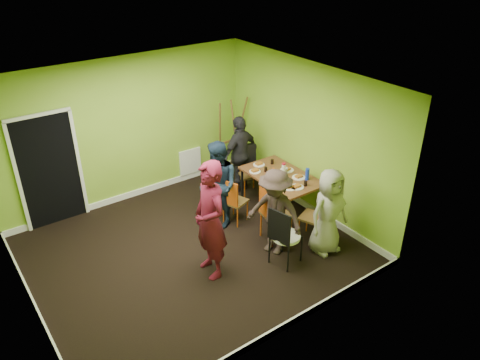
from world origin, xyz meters
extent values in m
plane|color=black|center=(0.00, 0.00, 0.00)|extent=(5.00, 5.00, 0.00)
cube|color=#7FAA2B|center=(0.00, 2.25, 1.40)|extent=(5.00, 0.04, 2.80)
cube|color=#7FAA2B|center=(0.00, -2.25, 1.40)|extent=(5.00, 0.04, 2.80)
cube|color=#7FAA2B|center=(-2.50, 0.00, 1.40)|extent=(0.04, 4.50, 2.80)
cube|color=#7FAA2B|center=(2.50, 0.00, 1.40)|extent=(0.04, 4.50, 2.80)
cube|color=white|center=(0.00, 0.00, 2.80)|extent=(5.00, 4.50, 0.04)
cube|color=black|center=(-1.50, 2.22, 1.02)|extent=(1.00, 0.05, 2.04)
cube|color=white|center=(1.30, 2.22, 0.40)|extent=(0.50, 0.04, 0.55)
cylinder|color=black|center=(1.63, -0.57, 0.35)|extent=(0.04, 0.04, 0.71)
cylinder|color=black|center=(2.41, -0.57, 0.35)|extent=(0.04, 0.04, 0.71)
cylinder|color=black|center=(1.63, 0.81, 0.35)|extent=(0.04, 0.04, 0.71)
cylinder|color=black|center=(2.41, 0.81, 0.35)|extent=(0.04, 0.04, 0.71)
cube|color=brown|center=(2.02, 0.12, 0.73)|extent=(0.90, 1.50, 0.04)
cylinder|color=#DB5A14|center=(0.92, 0.41, 0.21)|extent=(0.02, 0.02, 0.41)
cylinder|color=#DB5A14|center=(1.03, 0.11, 0.21)|extent=(0.02, 0.02, 0.41)
cylinder|color=#DB5A14|center=(1.22, 0.51, 0.21)|extent=(0.02, 0.02, 0.41)
cylinder|color=#DB5A14|center=(1.32, 0.22, 0.21)|extent=(0.02, 0.02, 0.41)
cube|color=brown|center=(1.12, 0.31, 0.41)|extent=(0.47, 0.47, 0.04)
cube|color=#DB5A14|center=(0.96, 0.25, 0.66)|extent=(0.14, 0.34, 0.46)
cylinder|color=#DB5A14|center=(1.20, -0.34, 0.24)|extent=(0.03, 0.03, 0.49)
cylinder|color=#DB5A14|center=(1.15, -0.70, 0.24)|extent=(0.03, 0.03, 0.49)
cylinder|color=#DB5A14|center=(1.57, -0.39, 0.24)|extent=(0.03, 0.03, 0.49)
cylinder|color=#DB5A14|center=(1.52, -0.75, 0.24)|extent=(0.03, 0.03, 0.49)
cube|color=brown|center=(1.36, -0.55, 0.49)|extent=(0.49, 0.49, 0.04)
cube|color=#DB5A14|center=(1.16, -0.52, 0.78)|extent=(0.09, 0.41, 0.54)
cylinder|color=#DB5A14|center=(2.14, 1.10, 0.21)|extent=(0.02, 0.02, 0.43)
cylinder|color=#DB5A14|center=(1.83, 1.18, 0.21)|extent=(0.02, 0.02, 0.43)
cylinder|color=#DB5A14|center=(2.05, 0.79, 0.21)|extent=(0.02, 0.02, 0.43)
cylinder|color=#DB5A14|center=(1.74, 0.87, 0.21)|extent=(0.02, 0.02, 0.43)
cube|color=brown|center=(1.94, 0.99, 0.43)|extent=(0.47, 0.47, 0.04)
cube|color=#DB5A14|center=(1.99, 1.16, 0.68)|extent=(0.36, 0.12, 0.48)
cylinder|color=#DB5A14|center=(1.77, -1.13, 0.22)|extent=(0.03, 0.03, 0.44)
cylinder|color=#DB5A14|center=(2.07, -1.01, 0.22)|extent=(0.03, 0.03, 0.44)
cylinder|color=#DB5A14|center=(1.64, -0.83, 0.22)|extent=(0.03, 0.03, 0.44)
cylinder|color=#DB5A14|center=(1.95, -0.70, 0.22)|extent=(0.03, 0.03, 0.44)
cube|color=brown|center=(1.86, -0.92, 0.44)|extent=(0.51, 0.51, 0.04)
cube|color=#DB5A14|center=(1.93, -1.09, 0.70)|extent=(0.35, 0.17, 0.49)
cylinder|color=black|center=(0.85, -1.00, 0.24)|extent=(0.03, 0.03, 0.48)
cylinder|color=black|center=(0.94, -1.35, 0.24)|extent=(0.03, 0.03, 0.48)
cylinder|color=black|center=(1.21, -0.91, 0.24)|extent=(0.03, 0.03, 0.48)
cylinder|color=black|center=(1.29, -1.27, 0.24)|extent=(0.03, 0.03, 0.48)
cylinder|color=white|center=(1.07, -1.13, 0.49)|extent=(0.45, 0.45, 0.05)
cube|color=black|center=(0.88, -1.18, 0.77)|extent=(0.13, 0.40, 0.54)
cylinder|color=brown|center=(1.84, 1.87, 0.87)|extent=(0.25, 0.41, 1.76)
cylinder|color=brown|center=(2.30, 1.87, 0.87)|extent=(0.25, 0.41, 1.76)
cylinder|color=brown|center=(2.07, 1.62, 0.87)|extent=(0.04, 0.40, 1.71)
cube|color=brown|center=(2.07, 1.82, 0.82)|extent=(0.47, 0.04, 0.04)
cylinder|color=white|center=(1.71, 0.51, 0.76)|extent=(0.22, 0.22, 0.01)
cylinder|color=white|center=(1.83, -0.33, 0.76)|extent=(0.25, 0.25, 0.01)
cylinder|color=white|center=(1.95, 0.69, 0.76)|extent=(0.22, 0.22, 0.01)
cylinder|color=white|center=(1.95, -0.39, 0.76)|extent=(0.24, 0.24, 0.01)
cylinder|color=white|center=(2.23, 0.21, 0.76)|extent=(0.26, 0.26, 0.01)
cylinder|color=white|center=(2.21, -0.14, 0.76)|extent=(0.24, 0.24, 0.01)
cylinder|color=white|center=(2.05, 0.09, 0.86)|extent=(0.07, 0.07, 0.22)
cylinder|color=#1734B3|center=(2.29, -0.28, 0.86)|extent=(0.07, 0.07, 0.22)
cylinder|color=#DB5A14|center=(1.98, 0.30, 0.79)|extent=(0.04, 0.04, 0.08)
cylinder|color=black|center=(1.88, 0.40, 0.79)|extent=(0.06, 0.06, 0.09)
cylinder|color=black|center=(2.18, 0.58, 0.80)|extent=(0.06, 0.06, 0.09)
cylinder|color=black|center=(2.10, -0.44, 0.80)|extent=(0.06, 0.06, 0.09)
imported|color=white|center=(1.92, -0.04, 0.80)|extent=(0.13, 0.13, 0.10)
imported|color=white|center=(2.13, 0.15, 0.80)|extent=(0.11, 0.11, 0.10)
imported|color=#5C0F23|center=(-0.01, -0.65, 0.95)|extent=(0.51, 0.73, 1.90)
imported|color=#142233|center=(0.83, 0.42, 0.79)|extent=(0.67, 0.82, 1.59)
imported|color=#302420|center=(1.11, -0.80, 0.75)|extent=(0.89, 1.11, 1.50)
imported|color=#232127|center=(1.90, 1.24, 0.79)|extent=(0.98, 0.56, 1.58)
imported|color=gray|center=(1.83, -1.28, 0.74)|extent=(0.74, 0.49, 1.49)
camera|label=1|loc=(-3.04, -5.59, 4.76)|focal=35.00mm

